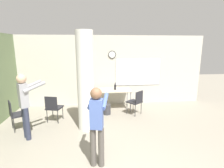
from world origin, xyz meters
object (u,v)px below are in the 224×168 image
(folding_table, at_px, (112,91))
(bottle_on_table, at_px, (115,87))
(chair_by_left_wall, at_px, (16,113))
(chair_table_right, at_px, (136,101))
(person_playing_front, at_px, (97,121))
(person_watching_back, at_px, (25,101))
(chair_near_pillar, at_px, (53,107))

(folding_table, height_order, bottle_on_table, bottle_on_table)
(chair_by_left_wall, height_order, chair_table_right, same)
(folding_table, height_order, chair_by_left_wall, chair_by_left_wall)
(person_playing_front, bearing_deg, folding_table, 79.02)
(folding_table, bearing_deg, person_playing_front, -100.98)
(folding_table, bearing_deg, person_watching_back, -140.48)
(chair_by_left_wall, height_order, person_playing_front, person_playing_front)
(bottle_on_table, xyz_separation_m, person_playing_front, (-0.76, -3.24, 0.10))
(chair_by_left_wall, relative_size, chair_near_pillar, 1.00)
(chair_by_left_wall, relative_size, chair_table_right, 1.00)
(bottle_on_table, xyz_separation_m, chair_by_left_wall, (-3.04, -1.45, -0.35))
(chair_near_pillar, relative_size, person_playing_front, 0.53)
(folding_table, distance_m, bottle_on_table, 0.20)
(chair_table_right, distance_m, person_playing_front, 2.96)
(chair_by_left_wall, bearing_deg, bottle_on_table, 25.48)
(chair_near_pillar, relative_size, person_watching_back, 0.51)
(chair_table_right, relative_size, person_playing_front, 0.53)
(chair_near_pillar, distance_m, person_watching_back, 1.19)
(chair_by_left_wall, xyz_separation_m, person_playing_front, (2.28, -1.79, 0.45))
(chair_by_left_wall, bearing_deg, chair_near_pillar, 24.90)
(chair_table_right, bearing_deg, chair_by_left_wall, -168.27)
(chair_near_pillar, bearing_deg, bottle_on_table, 25.74)
(folding_table, distance_m, chair_by_left_wall, 3.26)
(chair_by_left_wall, height_order, chair_near_pillar, same)
(chair_by_left_wall, distance_m, chair_table_right, 3.77)
(person_watching_back, bearing_deg, chair_by_left_wall, 132.55)
(folding_table, distance_m, person_watching_back, 3.15)
(chair_near_pillar, xyz_separation_m, person_watching_back, (-0.45, -0.98, 0.50))
(chair_near_pillar, bearing_deg, person_watching_back, -115.00)
(folding_table, bearing_deg, chair_by_left_wall, -153.37)
(folding_table, xyz_separation_m, person_playing_front, (-0.63, -3.25, 0.26))
(bottle_on_table, distance_m, chair_table_right, 1.01)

